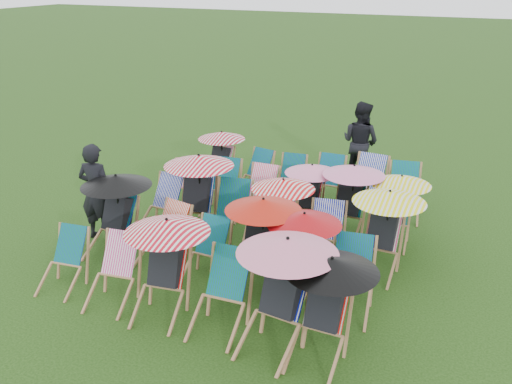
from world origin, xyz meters
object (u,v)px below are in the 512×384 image
at_px(deckchair_29, 404,192).
at_px(person_rear, 360,142).
at_px(person_left, 96,192).
at_px(deckchair_0, 62,261).
at_px(deckchair_5, 323,308).

xyz_separation_m(deckchair_29, person_rear, (-1.26, 1.53, 0.41)).
bearing_deg(person_rear, deckchair_29, 147.95).
bearing_deg(person_left, deckchair_0, 103.46).
height_order(deckchair_0, deckchair_5, deckchair_5).
distance_m(deckchair_5, deckchair_29, 4.66).
distance_m(deckchair_29, person_left, 5.57).
distance_m(deckchair_0, deckchair_29, 6.16).
distance_m(deckchair_29, person_rear, 2.02).
bearing_deg(person_rear, person_left, 72.65).
xyz_separation_m(deckchair_0, person_rear, (2.76, 6.19, 0.46)).
xyz_separation_m(deckchair_0, person_left, (-0.59, 1.54, 0.43)).
relative_size(deckchair_29, person_rear, 0.56).
distance_m(deckchair_5, person_left, 4.81).
xyz_separation_m(deckchair_0, deckchair_29, (4.02, 4.66, 0.06)).
relative_size(deckchair_0, person_rear, 0.48).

